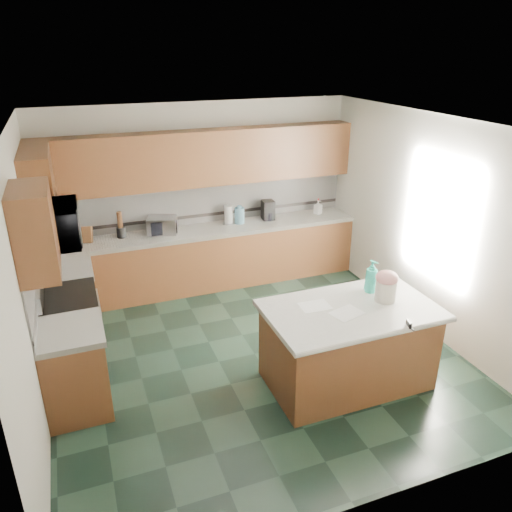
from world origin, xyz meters
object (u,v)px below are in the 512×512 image
island_top (351,310)px  toaster_oven (162,225)px  knife_block (87,235)px  soap_bottle_island (371,276)px  island_base (348,348)px  treat_jar (386,291)px  coffee_maker (268,210)px

island_top → toaster_oven: (-1.40, 2.88, 0.15)m
island_top → knife_block: (-2.43, 2.88, 0.14)m
soap_bottle_island → knife_block: (-2.81, 2.64, -0.07)m
island_base → toaster_oven: toaster_oven is taller
treat_jar → soap_bottle_island: (-0.04, 0.23, 0.07)m
soap_bottle_island → toaster_oven: 3.19m
treat_jar → coffee_maker: coffee_maker is taller
treat_jar → coffee_maker: (-0.17, 2.90, 0.04)m
coffee_maker → soap_bottle_island: bearing=-83.6°
island_base → soap_bottle_island: (0.38, 0.24, 0.68)m
island_base → soap_bottle_island: soap_bottle_island is taller
island_base → treat_jar: bearing=2.1°
island_top → coffee_maker: bearing=85.0°
island_top → treat_jar: size_ratio=7.76×
island_top → toaster_oven: toaster_oven is taller
island_top → toaster_oven: 3.21m
toaster_oven → island_top: bearing=-46.2°
toaster_oven → island_base: bearing=-46.2°
island_base → knife_block: knife_block is taller
soap_bottle_island → island_top: bearing=-163.7°
island_base → soap_bottle_island: 0.81m
soap_bottle_island → knife_block: soap_bottle_island is taller
treat_jar → soap_bottle_island: 0.24m
island_base → soap_bottle_island: bearing=32.2°
knife_block → treat_jar: bearing=-29.3°
island_top → soap_bottle_island: 0.50m
island_top → coffee_maker: 2.93m
toaster_oven → coffee_maker: coffee_maker is taller
island_top → treat_jar: (0.42, 0.02, 0.14)m
island_base → coffee_maker: bearing=85.0°
soap_bottle_island → knife_block: bearing=120.8°
treat_jar → coffee_maker: bearing=103.4°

